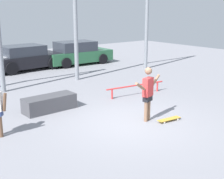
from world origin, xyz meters
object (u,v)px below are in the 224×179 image
object	(u,v)px
grind_box	(50,103)
grind_rail	(136,87)
parked_car_green	(77,53)
skateboarder	(148,91)
skateboard	(169,119)
parked_car_black	(25,58)

from	to	relation	value
grind_box	grind_rail	bearing A→B (deg)	-5.70
grind_rail	parked_car_green	size ratio (longest dim) A/B	0.64
skateboarder	grind_box	bearing A→B (deg)	108.84
skateboarder	grind_rail	size ratio (longest dim) A/B	0.63
skateboarder	grind_rail	xyz separation A→B (m)	(1.77, 2.47, -0.63)
skateboard	grind_box	distance (m)	4.15
parked_car_black	skateboarder	bearing A→B (deg)	-95.69
grind_box	parked_car_green	size ratio (longest dim) A/B	0.43
skateboarder	grind_box	distance (m)	3.53
grind_rail	parked_car_green	world-z (taller)	parked_car_green
grind_rail	parked_car_black	xyz separation A→B (m)	(-1.38, 7.95, 0.34)
skateboard	grind_rail	bearing A→B (deg)	73.73
grind_rail	parked_car_green	distance (m)	7.95
skateboarder	parked_car_black	distance (m)	10.43
parked_car_black	skateboard	bearing A→B (deg)	-92.80
skateboarder	skateboard	world-z (taller)	skateboarder
skateboard	parked_car_black	distance (m)	10.90
skateboard	parked_car_green	distance (m)	11.12
skateboarder	grind_box	world-z (taller)	skateboarder
grind_box	parked_car_black	distance (m)	7.95
skateboard	parked_car_green	size ratio (longest dim) A/B	0.20
grind_rail	parked_car_black	size ratio (longest dim) A/B	0.65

